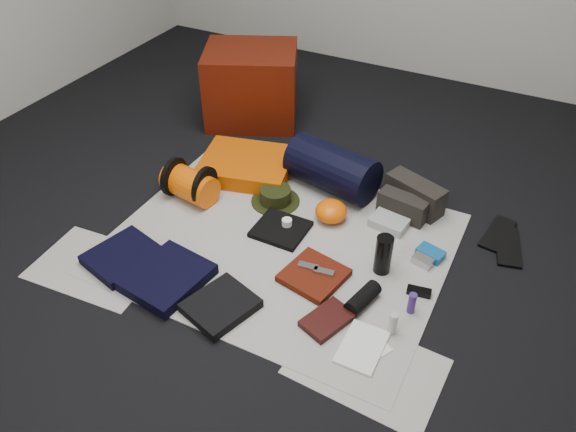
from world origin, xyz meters
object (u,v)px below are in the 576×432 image
at_px(stuff_sack, 190,184).
at_px(water_bottle, 383,255).
at_px(sleeping_pad, 247,165).
at_px(compact_camera, 423,261).
at_px(paperback_book, 327,320).
at_px(red_cabinet, 251,85).
at_px(navy_duffel, 332,169).

bearing_deg(stuff_sack, water_bottle, -3.46).
height_order(sleeping_pad, stuff_sack, stuff_sack).
height_order(sleeping_pad, water_bottle, water_bottle).
relative_size(compact_camera, paperback_book, 0.44).
xyz_separation_m(compact_camera, paperback_book, (-0.26, -0.54, -0.00)).
relative_size(stuff_sack, water_bottle, 1.48).
bearing_deg(red_cabinet, water_bottle, -62.63).
height_order(water_bottle, compact_camera, water_bottle).
xyz_separation_m(navy_duffel, water_bottle, (0.48, -0.50, -0.03)).
bearing_deg(water_bottle, navy_duffel, 133.53).
bearing_deg(water_bottle, compact_camera, 39.22).
bearing_deg(water_bottle, sleeping_pad, 156.64).
height_order(sleeping_pad, compact_camera, sleeping_pad).
distance_m(water_bottle, compact_camera, 0.22).
height_order(water_bottle, paperback_book, water_bottle).
bearing_deg(compact_camera, sleeping_pad, -179.65).
bearing_deg(navy_duffel, compact_camera, -18.27).
bearing_deg(red_cabinet, compact_camera, -55.75).
relative_size(navy_duffel, water_bottle, 2.47).
xyz_separation_m(water_bottle, compact_camera, (0.16, 0.13, -0.08)).
distance_m(red_cabinet, paperback_book, 1.85).
bearing_deg(compact_camera, paperback_book, -100.94).
bearing_deg(sleeping_pad, paperback_book, -43.25).
height_order(red_cabinet, paperback_book, red_cabinet).
bearing_deg(water_bottle, paperback_book, -103.57).
distance_m(stuff_sack, paperback_book, 1.13).
xyz_separation_m(sleeping_pad, navy_duffel, (0.50, 0.08, 0.08)).
relative_size(stuff_sack, navy_duffel, 0.60).
height_order(red_cabinet, compact_camera, red_cabinet).
bearing_deg(sleeping_pad, red_cabinet, 116.91).
bearing_deg(navy_duffel, sleeping_pad, -159.11).
relative_size(sleeping_pad, paperback_book, 2.35).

